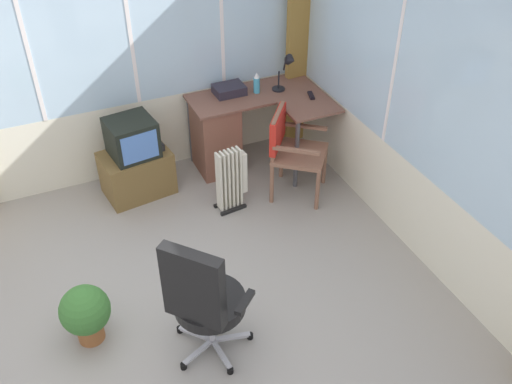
% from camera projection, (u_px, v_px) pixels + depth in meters
% --- Properties ---
extents(ground, '(5.42, 5.67, 0.06)m').
position_uv_depth(ground, '(176.00, 350.00, 4.19)').
color(ground, '#99948C').
extents(north_window_panel, '(4.42, 0.07, 2.71)m').
position_uv_depth(north_window_panel, '(82.00, 53.00, 5.08)').
color(north_window_panel, silver).
rests_on(north_window_panel, ground).
extents(east_window_panel, '(0.07, 4.67, 2.71)m').
position_uv_depth(east_window_panel, '(459.00, 125.00, 4.08)').
color(east_window_panel, silver).
rests_on(east_window_panel, ground).
extents(curtain_corner, '(0.26, 0.09, 2.61)m').
position_uv_depth(curtain_corner, '(299.00, 27.00, 5.69)').
color(curtain_corner, olive).
rests_on(curtain_corner, ground).
extents(desk, '(1.32, 0.93, 0.78)m').
position_uv_depth(desk, '(222.00, 132.00, 5.78)').
color(desk, brown).
rests_on(desk, ground).
extents(desk_lamp, '(0.23, 0.20, 0.39)m').
position_uv_depth(desk_lamp, '(288.00, 67.00, 5.59)').
color(desk_lamp, black).
rests_on(desk_lamp, desk).
extents(tv_remote, '(0.08, 0.16, 0.02)m').
position_uv_depth(tv_remote, '(311.00, 95.00, 5.64)').
color(tv_remote, black).
rests_on(tv_remote, desk).
extents(spray_bottle, '(0.06, 0.06, 0.22)m').
position_uv_depth(spray_bottle, '(257.00, 83.00, 5.65)').
color(spray_bottle, '#47ACD2').
rests_on(spray_bottle, desk).
extents(paper_tray, '(0.30, 0.23, 0.09)m').
position_uv_depth(paper_tray, '(229.00, 90.00, 5.66)').
color(paper_tray, '#292531').
rests_on(paper_tray, desk).
extents(wooden_armchair, '(0.67, 0.67, 0.87)m').
position_uv_depth(wooden_armchair, '(288.00, 143.00, 5.36)').
color(wooden_armchair, '#875C46').
rests_on(wooden_armchair, ground).
extents(office_chair, '(0.61, 0.61, 1.08)m').
position_uv_depth(office_chair, '(203.00, 297.00, 3.78)').
color(office_chair, '#B7B7BF').
rests_on(office_chair, ground).
extents(tv_on_stand, '(0.69, 0.52, 0.81)m').
position_uv_depth(tv_on_stand, '(136.00, 162.00, 5.47)').
color(tv_on_stand, brown).
rests_on(tv_on_stand, ground).
extents(space_heater, '(0.32, 0.20, 0.64)m').
position_uv_depth(space_heater, '(232.00, 179.00, 5.30)').
color(space_heater, silver).
rests_on(space_heater, ground).
extents(potted_plant, '(0.37, 0.37, 0.49)m').
position_uv_depth(potted_plant, '(85.00, 312.00, 4.08)').
color(potted_plant, '#9A5A30').
rests_on(potted_plant, ground).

